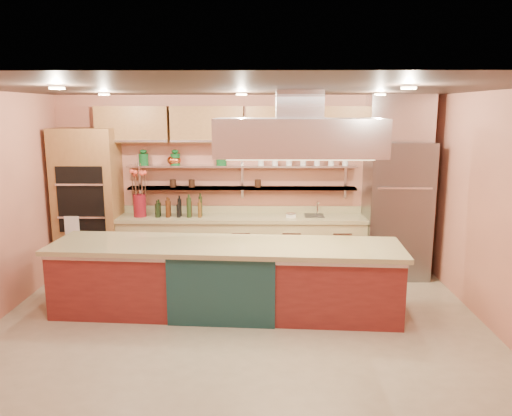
{
  "coord_description": "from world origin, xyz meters",
  "views": [
    {
      "loc": [
        0.29,
        -5.45,
        2.58
      ],
      "look_at": [
        0.19,
        1.0,
        1.3
      ],
      "focal_mm": 35.0,
      "sensor_mm": 36.0,
      "label": 1
    }
  ],
  "objects_px": {
    "green_canister": "(221,159)",
    "refrigerator": "(396,210)",
    "kitchen_scale": "(291,214)",
    "copper_kettle": "(173,160)",
    "island": "(226,278)",
    "flower_vase": "(140,206)"
  },
  "relations": [
    {
      "from": "green_canister",
      "to": "refrigerator",
      "type": "bearing_deg",
      "value": -4.83
    },
    {
      "from": "refrigerator",
      "to": "green_canister",
      "type": "height_order",
      "value": "refrigerator"
    },
    {
      "from": "kitchen_scale",
      "to": "copper_kettle",
      "type": "relative_size",
      "value": 0.81
    },
    {
      "from": "refrigerator",
      "to": "kitchen_scale",
      "type": "height_order",
      "value": "refrigerator"
    },
    {
      "from": "copper_kettle",
      "to": "refrigerator",
      "type": "bearing_deg",
      "value": -3.77
    },
    {
      "from": "refrigerator",
      "to": "island",
      "type": "height_order",
      "value": "refrigerator"
    },
    {
      "from": "refrigerator",
      "to": "flower_vase",
      "type": "xyz_separation_m",
      "value": [
        -3.99,
        0.01,
        0.05
      ]
    },
    {
      "from": "island",
      "to": "kitchen_scale",
      "type": "xyz_separation_m",
      "value": [
        0.91,
        1.51,
        0.52
      ]
    },
    {
      "from": "flower_vase",
      "to": "copper_kettle",
      "type": "xyz_separation_m",
      "value": [
        0.5,
        0.22,
        0.68
      ]
    },
    {
      "from": "refrigerator",
      "to": "copper_kettle",
      "type": "height_order",
      "value": "refrigerator"
    },
    {
      "from": "refrigerator",
      "to": "kitchen_scale",
      "type": "xyz_separation_m",
      "value": [
        -1.63,
        0.01,
        -0.08
      ]
    },
    {
      "from": "island",
      "to": "flower_vase",
      "type": "relative_size",
      "value": 12.48
    },
    {
      "from": "island",
      "to": "copper_kettle",
      "type": "distance_m",
      "value": 2.38
    },
    {
      "from": "flower_vase",
      "to": "kitchen_scale",
      "type": "distance_m",
      "value": 2.36
    },
    {
      "from": "kitchen_scale",
      "to": "copper_kettle",
      "type": "xyz_separation_m",
      "value": [
        -1.85,
        0.22,
        0.82
      ]
    },
    {
      "from": "flower_vase",
      "to": "copper_kettle",
      "type": "distance_m",
      "value": 0.88
    },
    {
      "from": "flower_vase",
      "to": "green_canister",
      "type": "distance_m",
      "value": 1.47
    },
    {
      "from": "island",
      "to": "green_canister",
      "type": "xyz_separation_m",
      "value": [
        -0.18,
        1.73,
        1.36
      ]
    },
    {
      "from": "refrigerator",
      "to": "copper_kettle",
      "type": "distance_m",
      "value": 3.57
    },
    {
      "from": "refrigerator",
      "to": "island",
      "type": "relative_size",
      "value": 0.48
    },
    {
      "from": "kitchen_scale",
      "to": "green_canister",
      "type": "xyz_separation_m",
      "value": [
        -1.09,
        0.22,
        0.84
      ]
    },
    {
      "from": "kitchen_scale",
      "to": "island",
      "type": "bearing_deg",
      "value": -132.12
    }
  ]
}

